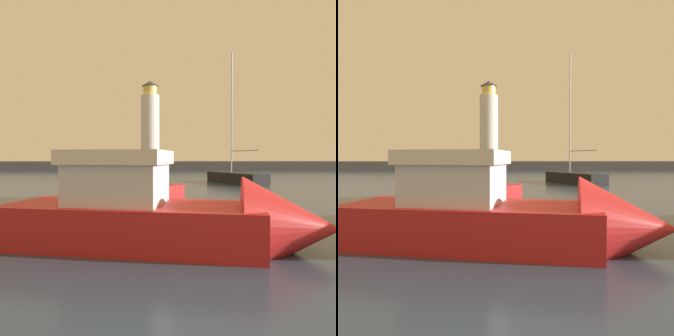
# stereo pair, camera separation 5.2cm
# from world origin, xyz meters

# --- Properties ---
(ground_plane) EXTENTS (220.00, 220.00, 0.00)m
(ground_plane) POSITION_xyz_m (0.00, 31.82, 0.00)
(ground_plane) COLOR #2D3D51
(breakwater) EXTENTS (69.24, 4.15, 1.81)m
(breakwater) POSITION_xyz_m (0.00, 63.65, 0.91)
(breakwater) COLOR #423F3D
(breakwater) RESTS_ON ground_plane
(lighthouse) EXTENTS (3.56, 3.56, 15.62)m
(lighthouse) POSITION_xyz_m (-1.65, 63.65, 9.21)
(lighthouse) COLOR silver
(lighthouse) RESTS_ON breakwater
(motorboat_0) EXTENTS (8.98, 4.40, 3.21)m
(motorboat_0) POSITION_xyz_m (-0.16, 7.17, 0.82)
(motorboat_0) COLOR #B21E1E
(motorboat_0) RESTS_ON ground_plane
(motorboat_2) EXTENTS (7.38, 6.85, 2.97)m
(motorboat_2) POSITION_xyz_m (-3.18, 16.48, 0.86)
(motorboat_2) COLOR #B21E1E
(motorboat_2) RESTS_ON ground_plane
(sailboat_moored) EXTENTS (4.40, 7.52, 12.35)m
(sailboat_moored) POSITION_xyz_m (6.72, 29.29, 0.59)
(sailboat_moored) COLOR black
(sailboat_moored) RESTS_ON ground_plane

